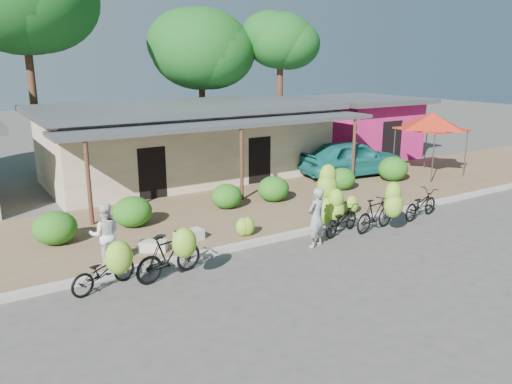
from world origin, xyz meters
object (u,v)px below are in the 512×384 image
red_canopy (432,121)px  bystander (105,234)px  vendor (316,217)px  teal_van (352,158)px  tree_center_right (197,47)px  bike_far_left (107,268)px  sack_far (153,246)px  tree_near_right (276,39)px  bike_center (334,206)px  bike_right (381,210)px  sack_near (189,236)px  bike_far_right (421,204)px  bike_left (171,254)px

red_canopy → bystander: red_canopy is taller
vendor → teal_van: (6.85, 5.96, 0.07)m
tree_center_right → bike_far_left: size_ratio=4.42×
sack_far → tree_near_right: bearing=44.2°
bike_center → bike_right: bike_center is taller
bike_right → vendor: bearing=79.7°
red_canopy → sack_near: (-12.95, -2.12, -2.34)m
bike_far_left → bystander: (0.36, 1.29, 0.37)m
bike_right → vendor: (-2.49, 0.09, 0.16)m
red_canopy → bike_far_left: size_ratio=1.91×
red_canopy → bike_far_left: bearing=-166.3°
red_canopy → bike_far_right: (-5.16, -3.96, -2.12)m
tree_near_right → teal_van: bearing=-97.5°
tree_center_right → sack_far: (-8.08, -13.76, -5.69)m
bike_far_left → bystander: 1.39m
bike_center → vendor: bearing=101.5°
sack_far → vendor: size_ratio=0.43×
tree_center_right → vendor: (-3.85, -15.63, -5.07)m
bike_far_left → bike_right: 8.43m
red_canopy → bike_center: (-8.64, -3.47, -1.78)m
bike_right → vendor: size_ratio=1.04×
bike_center → vendor: 1.46m
bike_far_left → teal_van: teal_van is taller
tree_center_right → vendor: bearing=-103.8°
tree_near_right → sack_near: size_ratio=9.34×
bike_far_right → sack_near: bike_far_right is taller
bike_left → bike_far_right: bearing=-102.1°
tree_center_right → bike_far_right: size_ratio=4.13×
bike_far_right → bike_left: bearing=79.9°
tree_center_right → teal_van: bearing=-72.8°
tree_near_right → teal_van: 9.46m
red_canopy → bike_left: size_ratio=1.77×
bike_center → sack_far: 5.64m
red_canopy → sack_far: size_ratio=4.67×
vendor → teal_van: 9.08m
tree_near_right → bike_far_right: (-3.11, -13.40, -5.90)m
bike_left → bystander: 1.92m
tree_center_right → bike_right: (-1.36, -15.72, -5.23)m
bystander → teal_van: bearing=-146.4°
bike_far_right → sack_near: bearing=66.0°
sack_far → bystander: size_ratio=0.46×
sack_near → bike_far_left: bearing=-148.9°
tree_center_right → tree_near_right: tree_center_right is taller
bike_right → bike_far_right: bearing=-90.2°
sack_far → teal_van: 11.82m
bike_far_left → bike_far_right: 10.67m
vendor → teal_van: bearing=-153.0°
tree_near_right → tree_center_right: bearing=153.4°
bike_left → sack_far: 1.79m
bike_left → sack_far: bearing=-18.2°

